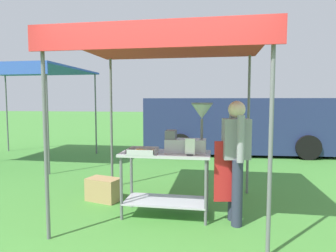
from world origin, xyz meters
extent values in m
plane|color=#478E38|center=(0.00, 6.00, 0.00)|extent=(70.00, 70.00, 0.00)
cylinder|color=slate|center=(-1.28, 0.17, 1.19)|extent=(0.04, 0.04, 2.37)
cylinder|color=slate|center=(1.18, 0.17, 1.19)|extent=(0.04, 0.04, 2.37)
cylinder|color=slate|center=(-1.28, 2.32, 1.19)|extent=(0.04, 0.04, 2.37)
cylinder|color=slate|center=(1.18, 2.32, 1.19)|extent=(0.04, 0.04, 2.37)
cube|color=red|center=(-0.05, 1.24, 2.40)|extent=(2.66, 2.35, 0.05)
cube|color=red|center=(-0.05, 0.08, 2.26)|extent=(2.66, 0.02, 0.24)
cube|color=#B7B7BC|center=(-0.05, 1.09, 0.88)|extent=(1.23, 0.59, 0.04)
cube|color=#B7B7BC|center=(-0.05, 1.09, 0.21)|extent=(1.13, 0.54, 0.02)
cylinder|color=slate|center=(-0.61, 0.85, 0.43)|extent=(0.04, 0.04, 0.86)
cylinder|color=slate|center=(0.52, 0.85, 0.43)|extent=(0.04, 0.04, 0.86)
cylinder|color=slate|center=(-0.61, 1.33, 0.43)|extent=(0.04, 0.04, 0.86)
cylinder|color=slate|center=(0.52, 1.33, 0.43)|extent=(0.04, 0.04, 0.86)
cube|color=#B7B7BC|center=(-0.34, 0.96, 0.90)|extent=(0.38, 0.33, 0.01)
cube|color=#B7B7BC|center=(-0.34, 0.80, 0.94)|extent=(0.38, 0.01, 0.06)
cube|color=#B7B7BC|center=(-0.34, 1.12, 0.94)|extent=(0.38, 0.01, 0.06)
cube|color=#B7B7BC|center=(-0.52, 0.96, 0.94)|extent=(0.01, 0.33, 0.06)
cube|color=#B7B7BC|center=(-0.15, 0.96, 0.94)|extent=(0.01, 0.33, 0.06)
torus|color=gold|center=(-0.47, 0.98, 0.92)|extent=(0.09, 0.09, 0.03)
torus|color=gold|center=(-0.20, 0.96, 0.92)|extent=(0.09, 0.09, 0.03)
torus|color=gold|center=(-0.31, 0.93, 0.92)|extent=(0.09, 0.09, 0.03)
torus|color=gold|center=(-0.35, 0.85, 0.92)|extent=(0.11, 0.11, 0.03)
torus|color=gold|center=(-0.41, 1.06, 0.92)|extent=(0.11, 0.11, 0.03)
torus|color=gold|center=(-0.21, 1.03, 0.92)|extent=(0.11, 0.11, 0.03)
torus|color=gold|center=(-0.40, 0.93, 0.92)|extent=(0.12, 0.12, 0.03)
torus|color=gold|center=(-0.24, 0.89, 0.92)|extent=(0.12, 0.12, 0.03)
torus|color=gold|center=(-0.33, 1.02, 0.92)|extent=(0.12, 0.12, 0.03)
torus|color=gold|center=(-0.45, 0.85, 0.92)|extent=(0.11, 0.11, 0.03)
torus|color=gold|center=(-0.38, 0.96, 0.95)|extent=(0.10, 0.10, 0.03)
torus|color=gold|center=(-0.40, 0.95, 0.95)|extent=(0.10, 0.10, 0.03)
cube|color=#B7B7BC|center=(0.22, 1.17, 0.99)|extent=(0.56, 0.28, 0.18)
cube|color=slate|center=(0.01, 1.17, 1.14)|extent=(0.14, 0.22, 0.12)
cylinder|color=slate|center=(0.44, 1.17, 1.22)|extent=(0.04, 0.04, 0.28)
cone|color=#B7B7BC|center=(0.44, 1.17, 1.46)|extent=(0.28, 0.28, 0.20)
cylinder|color=slate|center=(0.44, 1.17, 1.57)|extent=(0.29, 0.29, 0.02)
cube|color=black|center=(0.31, 0.90, 0.91)|extent=(0.08, 0.05, 0.02)
cube|color=white|center=(0.31, 0.90, 1.02)|extent=(0.13, 0.02, 0.20)
cylinder|color=#2D3347|center=(0.92, 0.89, 0.43)|extent=(0.14, 0.14, 0.86)
cylinder|color=#2D3347|center=(0.88, 1.09, 0.43)|extent=(0.14, 0.14, 0.86)
cube|color=gray|center=(0.90, 0.99, 1.12)|extent=(0.37, 0.28, 0.52)
cube|color=red|center=(0.78, 0.97, 0.69)|extent=(0.32, 0.08, 0.80)
cylinder|color=gray|center=(0.94, 0.77, 1.15)|extent=(0.10, 0.10, 0.58)
cylinder|color=gray|center=(0.86, 1.20, 1.15)|extent=(0.10, 0.10, 0.58)
sphere|color=beige|center=(0.90, 0.99, 1.50)|extent=(0.22, 0.22, 0.22)
cube|color=tan|center=(-1.15, 1.55, 0.18)|extent=(0.58, 0.44, 0.37)
cube|color=navy|center=(1.33, 6.51, 0.89)|extent=(5.77, 2.23, 1.60)
cube|color=#1E2833|center=(3.53, 6.64, 1.29)|extent=(0.20, 1.62, 0.70)
cylinder|color=black|center=(3.02, 7.55, 0.34)|extent=(0.69, 0.28, 0.68)
cylinder|color=black|center=(3.13, 5.69, 0.34)|extent=(0.69, 0.28, 0.68)
cylinder|color=black|center=(-0.48, 7.34, 0.34)|extent=(0.69, 0.28, 0.68)
cylinder|color=black|center=(-0.37, 5.48, 0.34)|extent=(0.69, 0.28, 0.68)
cylinder|color=slate|center=(-2.98, 3.00, 1.21)|extent=(0.04, 0.04, 2.41)
cylinder|color=slate|center=(-5.98, 5.62, 1.21)|extent=(0.04, 0.04, 2.41)
cylinder|color=slate|center=(-2.98, 5.62, 1.21)|extent=(0.04, 0.04, 2.41)
cube|color=blue|center=(-4.48, 4.31, 2.44)|extent=(3.20, 2.81, 0.05)
camera|label=1|loc=(0.64, -2.92, 1.60)|focal=31.75mm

